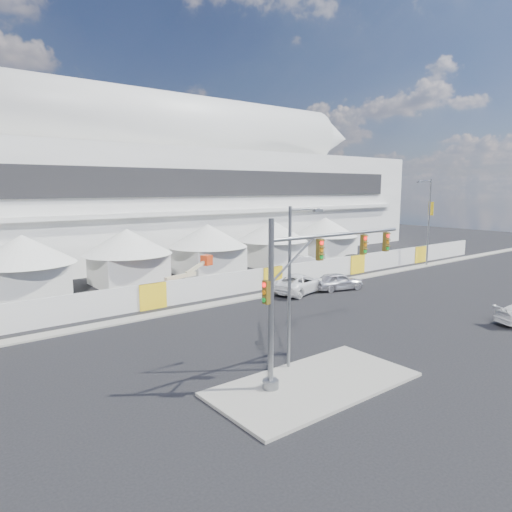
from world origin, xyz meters
TOP-DOWN VIEW (x-y plane):
  - ground at (0.00, 0.00)m, footprint 160.00×160.00m
  - median_island at (-6.00, -3.00)m, footprint 10.00×5.00m
  - far_curb at (20.00, 12.50)m, footprint 80.00×1.20m
  - stadium at (8.71, 41.50)m, footprint 80.00×24.80m
  - tent_row at (0.50, 24.00)m, footprint 53.40×8.40m
  - hoarding_fence at (6.00, 14.50)m, footprint 70.00×0.25m
  - scaffold_tower at (46.00, 36.00)m, footprint 4.40×4.40m
  - sedan_silver at (10.22, 10.14)m, footprint 3.07×5.06m
  - pickup_curb at (6.71, 11.45)m, footprint 4.30×6.65m
  - lot_car_a at (15.92, 19.91)m, footprint 3.57×4.66m
  - lot_car_b at (21.80, 17.78)m, footprint 2.48×4.54m
  - traffic_mast at (-6.16, -2.22)m, footprint 9.32×0.76m
  - streetlight_median at (-5.44, -0.80)m, footprint 2.27×0.23m
  - streetlight_curb at (28.21, 12.50)m, footprint 3.02×0.68m
  - boom_lift at (-2.82, 16.27)m, footprint 6.52×2.22m

SIDE VIEW (x-z plane):
  - ground at x=0.00m, z-range 0.00..0.00m
  - far_curb at x=20.00m, z-range 0.00..0.12m
  - median_island at x=-6.00m, z-range 0.00..0.15m
  - lot_car_b at x=21.80m, z-range 0.00..1.46m
  - lot_car_a at x=15.92m, z-range 0.00..1.47m
  - sedan_silver at x=10.22m, z-range 0.00..1.61m
  - pickup_curb at x=6.71m, z-range 0.00..1.71m
  - boom_lift at x=-2.82m, z-range -0.74..2.47m
  - hoarding_fence at x=6.00m, z-range 0.00..2.00m
  - tent_row at x=0.50m, z-range 0.45..5.85m
  - traffic_mast at x=-6.16m, z-range 0.52..8.30m
  - streetlight_median at x=-5.44m, z-range 0.76..8.97m
  - streetlight_curb at x=28.21m, z-range 0.81..11.01m
  - scaffold_tower at x=46.00m, z-range 0.00..12.00m
  - stadium at x=8.71m, z-range -1.54..20.44m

